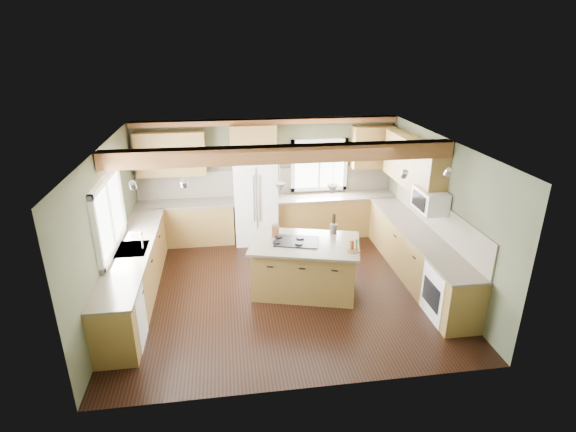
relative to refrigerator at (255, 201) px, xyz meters
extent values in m
plane|color=black|center=(0.30, -2.12, -0.90)|extent=(5.60, 5.60, 0.00)
plane|color=silver|center=(0.30, -2.12, 1.70)|extent=(5.60, 5.60, 0.00)
plane|color=#414531|center=(0.30, 0.38, 0.40)|extent=(5.60, 0.00, 5.60)
plane|color=#414531|center=(-2.50, -2.12, 0.40)|extent=(0.00, 5.00, 5.00)
plane|color=#414531|center=(3.10, -2.12, 0.40)|extent=(0.00, 5.00, 5.00)
cube|color=brown|center=(0.30, -2.23, 1.57)|extent=(5.55, 0.26, 0.26)
cube|color=brown|center=(0.30, 0.28, 1.64)|extent=(5.55, 0.20, 0.10)
cube|color=brown|center=(0.30, 0.36, 0.31)|extent=(5.58, 0.03, 0.58)
cube|color=brown|center=(3.08, -2.07, 0.31)|extent=(0.03, 3.70, 0.58)
cube|color=brown|center=(-1.49, 0.08, -0.46)|extent=(2.02, 0.60, 0.88)
cube|color=#4A4136|center=(-1.49, 0.08, 0.00)|extent=(2.06, 0.64, 0.04)
cube|color=brown|center=(1.79, 0.08, -0.46)|extent=(2.62, 0.60, 0.88)
cube|color=#4A4136|center=(1.79, 0.08, 0.00)|extent=(2.66, 0.64, 0.04)
cube|color=brown|center=(-2.20, -2.07, -0.46)|extent=(0.60, 3.70, 0.88)
cube|color=#4A4136|center=(-2.20, -2.07, 0.00)|extent=(0.64, 3.74, 0.04)
cube|color=brown|center=(2.80, -2.07, -0.46)|extent=(0.60, 3.70, 0.88)
cube|color=#4A4136|center=(2.80, -2.07, 0.00)|extent=(0.64, 3.74, 0.04)
cube|color=brown|center=(-1.69, 0.21, 1.05)|extent=(1.40, 0.35, 0.90)
cube|color=brown|center=(0.00, 0.21, 1.25)|extent=(0.96, 0.35, 0.70)
cube|color=brown|center=(2.92, -1.22, 1.05)|extent=(0.35, 2.20, 0.90)
cube|color=brown|center=(2.60, 0.21, 1.05)|extent=(0.90, 0.35, 0.90)
cube|color=white|center=(-2.48, -2.07, 0.65)|extent=(0.04, 1.60, 1.05)
cube|color=white|center=(1.45, 0.36, 0.65)|extent=(1.10, 0.04, 1.00)
cube|color=#262628|center=(-2.20, -2.07, 0.01)|extent=(0.50, 0.65, 0.03)
cylinder|color=#B2B2B7|center=(-2.02, -2.07, 0.15)|extent=(0.02, 0.02, 0.28)
cube|color=white|center=(-2.19, -3.37, -0.47)|extent=(0.60, 0.60, 0.84)
cube|color=white|center=(2.79, -3.37, -0.47)|extent=(0.60, 0.72, 0.84)
cube|color=white|center=(2.88, -2.17, 0.65)|extent=(0.40, 0.70, 0.38)
cone|color=#B2B2B7|center=(0.27, -2.12, 0.98)|extent=(0.18, 0.18, 0.16)
cone|color=#B2B2B7|center=(1.10, -2.34, 0.98)|extent=(0.18, 0.18, 0.16)
cube|color=white|center=(0.00, 0.00, 0.00)|extent=(0.90, 0.74, 1.80)
cube|color=olive|center=(0.68, -2.23, -0.46)|extent=(1.93, 1.46, 0.88)
cube|color=#4A4136|center=(0.68, -2.23, 0.00)|extent=(2.07, 1.60, 0.04)
cube|color=black|center=(0.54, -2.19, 0.03)|extent=(0.85, 0.67, 0.02)
cube|color=brown|center=(0.21, -1.93, 0.12)|extent=(0.14, 0.11, 0.20)
cylinder|color=#37312C|center=(1.25, -1.91, 0.10)|extent=(0.16, 0.16, 0.16)
camera|label=1|loc=(-0.59, -9.05, 3.27)|focal=28.00mm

